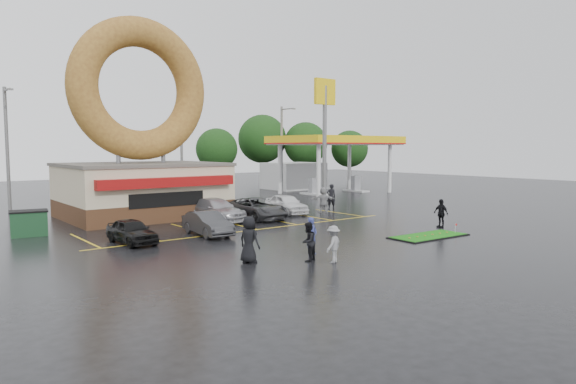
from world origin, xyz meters
TOP-DOWN VIEW (x-y plane):
  - ground at (0.00, 0.00)m, footprint 120.00×120.00m
  - donut_shop at (-3.00, 12.97)m, footprint 10.20×8.70m
  - gas_station at (20.00, 20.94)m, footprint 12.30×13.65m
  - shell_sign at (13.00, 12.00)m, footprint 2.20×0.36m
  - streetlight_left at (-10.00, 19.92)m, footprint 0.40×2.21m
  - streetlight_mid at (4.00, 20.92)m, footprint 0.40×2.21m
  - streetlight_right at (16.00, 21.92)m, footprint 0.40×2.21m
  - tree_far_a at (26.00, 30.00)m, footprint 5.60×5.60m
  - tree_far_b at (32.00, 28.00)m, footprint 4.90×4.90m
  - tree_far_c at (22.00, 34.00)m, footprint 6.30×6.30m
  - tree_far_d at (14.00, 32.00)m, footprint 4.90×4.90m
  - car_black at (-7.37, 3.72)m, footprint 1.67×3.70m
  - car_dgrey at (-3.23, 3.50)m, footprint 1.58×3.99m
  - car_silver at (-0.09, 8.00)m, footprint 2.48×5.14m
  - car_grey at (2.45, 7.10)m, footprint 2.47×5.13m
  - car_white at (5.71, 8.00)m, footprint 2.16×4.30m
  - person_blue at (-1.98, -3.75)m, footprint 0.70×0.57m
  - person_blackjkt at (-3.03, -4.71)m, footprint 0.99×0.90m
  - person_hoodie at (-2.40, -5.57)m, footprint 1.14×0.90m
  - person_bystander at (-5.18, -3.46)m, footprint 0.88×1.09m
  - person_cameraman at (9.05, -2.70)m, footprint 0.50×1.03m
  - person_walker_near at (8.22, 6.82)m, footprint 1.78×1.34m
  - person_walker_far at (10.02, 7.91)m, footprint 0.85×0.74m
  - dumpster at (-10.91, 9.31)m, footprint 1.97×1.48m
  - putting_green at (5.88, -4.21)m, footprint 4.60×2.14m

SIDE VIEW (x-z plane):
  - ground at x=0.00m, z-range 0.00..0.00m
  - putting_green at x=5.88m, z-range -0.25..0.32m
  - car_black at x=-7.37m, z-range 0.00..1.23m
  - car_dgrey at x=-3.23m, z-range 0.00..1.29m
  - dumpster at x=-10.91m, z-range 0.00..1.30m
  - car_white at x=5.71m, z-range 0.00..1.41m
  - car_grey at x=2.45m, z-range 0.00..1.41m
  - car_silver at x=-0.09m, z-range 0.00..1.44m
  - person_hoodie at x=-2.40m, z-range 0.00..1.55m
  - person_blackjkt at x=-3.03m, z-range 0.00..1.64m
  - person_blue at x=-1.98m, z-range 0.00..1.66m
  - person_cameraman at x=9.05m, z-range 0.00..1.70m
  - person_walker_near at x=8.22m, z-range 0.00..1.87m
  - person_bystander at x=-5.18m, z-range 0.00..1.94m
  - person_walker_far at x=10.02m, z-range 0.00..1.95m
  - gas_station at x=20.00m, z-range 0.75..6.65m
  - donut_shop at x=-3.00m, z-range -2.29..11.21m
  - tree_far_b at x=32.00m, z-range 1.03..8.03m
  - tree_far_d at x=14.00m, z-range 1.03..8.03m
  - streetlight_left at x=-10.00m, z-range 0.28..9.28m
  - streetlight_mid at x=4.00m, z-range 0.28..9.28m
  - streetlight_right at x=16.00m, z-range 0.28..9.28m
  - tree_far_a at x=26.00m, z-range 1.18..9.18m
  - tree_far_c at x=22.00m, z-range 1.34..10.34m
  - shell_sign at x=13.00m, z-range 2.08..12.68m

